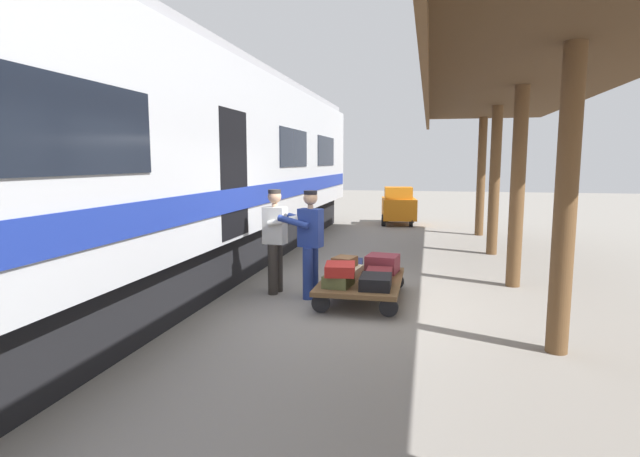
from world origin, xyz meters
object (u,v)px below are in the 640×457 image
luggage_cart (362,282)px  suitcase_black_hardshell (376,282)px  suitcase_cream_canvas (344,272)px  porter_in_overalls (309,240)px  baggage_tug (399,206)px  suitcase_brown_leather (345,262)px  train_car (148,167)px  suitcase_burgundy_valise (382,264)px  suitcase_red_plastic (340,269)px  suitcase_maroon_trunk (379,274)px  suitcase_navy_fabric (350,266)px  suitcase_olive_duffel (338,280)px  porter_by_door (276,237)px

luggage_cart → suitcase_black_hardshell: 0.62m
luggage_cart → suitcase_cream_canvas: suitcase_cream_canvas is taller
porter_in_overalls → baggage_tug: porter_in_overalls is taller
suitcase_brown_leather → train_car: bearing=2.7°
suitcase_burgundy_valise → suitcase_red_plastic: suitcase_red_plastic is taller
suitcase_black_hardshell → suitcase_red_plastic: suitcase_red_plastic is taller
suitcase_maroon_trunk → luggage_cart: bearing=0.0°
baggage_tug → suitcase_brown_leather: bearing=88.5°
suitcase_red_plastic → porter_in_overalls: (0.58, -0.51, 0.33)m
train_car → suitcase_navy_fabric: 3.69m
suitcase_olive_duffel → train_car: bearing=-7.1°
suitcase_maroon_trunk → suitcase_brown_leather: suitcase_brown_leather is taller
luggage_cart → porter_by_door: bearing=-5.3°
suitcase_cream_canvas → suitcase_navy_fabric: suitcase_cream_canvas is taller
suitcase_brown_leather → suitcase_burgundy_valise: bearing=-136.5°
porter_in_overalls → porter_by_door: size_ratio=1.00×
suitcase_olive_duffel → suitcase_brown_leather: (0.00, -0.56, 0.16)m
suitcase_navy_fabric → baggage_tug: bearing=-91.6°
suitcase_burgundy_valise → suitcase_maroon_trunk: suitcase_burgundy_valise is taller
luggage_cart → porter_by_door: 1.56m
suitcase_red_plastic → porter_in_overalls: size_ratio=0.31×
suitcase_black_hardshell → suitcase_red_plastic: 0.54m
suitcase_maroon_trunk → suitcase_burgundy_valise: bearing=-90.0°
suitcase_olive_duffel → porter_by_door: 1.42m
suitcase_burgundy_valise → baggage_tug: bearing=-88.2°
train_car → suitcase_navy_fabric: train_car is taller
suitcase_red_plastic → suitcase_maroon_trunk: bearing=-134.1°
suitcase_burgundy_valise → baggage_tug: 9.13m
suitcase_red_plastic → suitcase_brown_leather: size_ratio=1.44×
train_car → suitcase_maroon_trunk: train_car is taller
suitcase_olive_duffel → baggage_tug: bearing=-91.5°
suitcase_maroon_trunk → train_car: bearing=2.0°
baggage_tug → suitcase_burgundy_valise: bearing=91.8°
suitcase_navy_fabric → suitcase_black_hardshell: 1.20m
suitcase_burgundy_valise → baggage_tug: (0.29, -9.13, 0.14)m
suitcase_cream_canvas → suitcase_red_plastic: bearing=92.5°
luggage_cart → porter_by_door: (1.42, -0.13, 0.63)m
suitcase_olive_duffel → suitcase_cream_canvas: same height
suitcase_cream_canvas → suitcase_red_plastic: (-0.02, 0.54, 0.17)m
luggage_cart → suitcase_brown_leather: 0.41m
suitcase_burgundy_valise → suitcase_maroon_trunk: size_ratio=0.99×
luggage_cart → porter_by_door: porter_by_door is taller
train_car → suitcase_brown_leather: bearing=-177.3°
luggage_cart → suitcase_red_plastic: size_ratio=3.68×
luggage_cart → suitcase_olive_duffel: 0.62m
suitcase_olive_duffel → suitcase_maroon_trunk: bearing=-135.3°
train_car → suitcase_red_plastic: 3.60m
luggage_cart → suitcase_burgundy_valise: size_ratio=3.95×
suitcase_maroon_trunk → suitcase_navy_fabric: bearing=-44.7°
suitcase_olive_duffel → suitcase_navy_fabric: 1.07m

